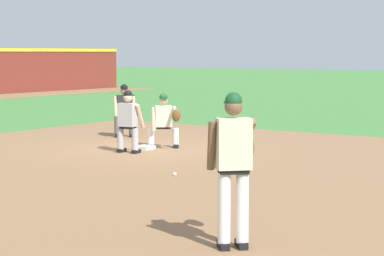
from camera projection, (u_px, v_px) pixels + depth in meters
name	position (u px, v px, depth m)	size (l,w,h in m)	color
ground_plane	(145.00, 149.00, 17.97)	(160.00, 160.00, 0.00)	#47843D
infield_dirt_patch	(174.00, 182.00, 13.40)	(18.00, 18.00, 0.01)	#936B47
first_base_bag	(145.00, 148.00, 17.97)	(0.38, 0.38, 0.09)	white
baseball	(175.00, 174.00, 14.08)	(0.07, 0.07, 0.07)	white
pitcher	(234.00, 160.00, 8.77)	(0.85, 0.55, 1.86)	black
first_baseman	(165.00, 118.00, 18.10)	(0.75, 1.08, 1.34)	black
baserunner	(128.00, 119.00, 17.25)	(0.49, 0.63, 1.46)	black
umpire	(124.00, 109.00, 20.49)	(0.67, 0.67, 1.46)	black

